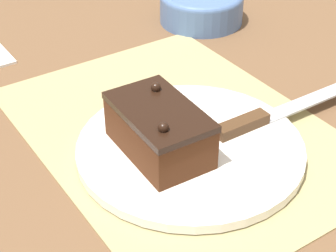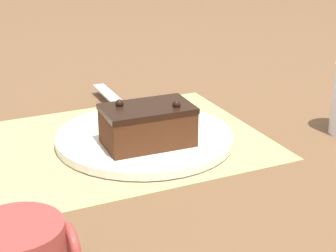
{
  "view_description": "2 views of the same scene",
  "coord_description": "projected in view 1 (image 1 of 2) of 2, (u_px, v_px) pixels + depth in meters",
  "views": [
    {
      "loc": [
        0.48,
        -0.33,
        0.42
      ],
      "look_at": [
        0.01,
        -0.02,
        0.03
      ],
      "focal_mm": 60.0,
      "sensor_mm": 36.0,
      "label": 1
    },
    {
      "loc": [
        -0.26,
        -0.75,
        0.35
      ],
      "look_at": [
        0.08,
        -0.04,
        0.03
      ],
      "focal_mm": 60.0,
      "sensor_mm": 36.0,
      "label": 2
    }
  ],
  "objects": [
    {
      "name": "ground_plane",
      "position": [
        179.0,
        132.0,
        0.72
      ],
      "size": [
        3.0,
        3.0,
        0.0
      ],
      "primitive_type": "plane",
      "color": "brown"
    },
    {
      "name": "placemat_woven",
      "position": [
        179.0,
        131.0,
        0.71
      ],
      "size": [
        0.46,
        0.34,
        0.0
      ],
      "primitive_type": "cube",
      "color": "tan",
      "rests_on": "ground_plane"
    },
    {
      "name": "cake_plate",
      "position": [
        190.0,
        148.0,
        0.67
      ],
      "size": [
        0.27,
        0.27,
        0.01
      ],
      "color": "white",
      "rests_on": "placemat_woven"
    },
    {
      "name": "chocolate_cake",
      "position": [
        159.0,
        130.0,
        0.64
      ],
      "size": [
        0.13,
        0.08,
        0.07
      ],
      "rotation": [
        0.0,
        0.0,
        -0.04
      ],
      "color": "#472614",
      "rests_on": "cake_plate"
    },
    {
      "name": "serving_knife",
      "position": [
        266.0,
        116.0,
        0.71
      ],
      "size": [
        0.02,
        0.23,
        0.01
      ],
      "rotation": [
        0.0,
        0.0,
        6.27
      ],
      "color": "#472D19",
      "rests_on": "cake_plate"
    },
    {
      "name": "small_bowl",
      "position": [
        201.0,
        6.0,
        0.97
      ],
      "size": [
        0.14,
        0.14,
        0.05
      ],
      "color": "#4C6B9E",
      "rests_on": "ground_plane"
    }
  ]
}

